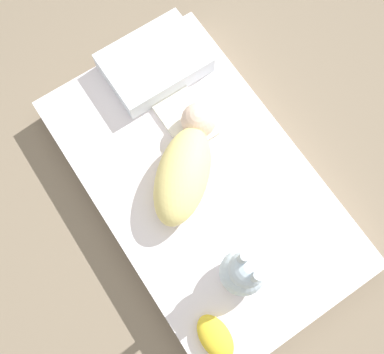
{
  "coord_description": "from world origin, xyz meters",
  "views": [
    {
      "loc": [
        0.38,
        -0.29,
        1.78
      ],
      "look_at": [
        -0.02,
        -0.03,
        0.19
      ],
      "focal_mm": 42.0,
      "sensor_mm": 36.0,
      "label": 1
    }
  ],
  "objects_px": {
    "swaddled_baby": "(185,166)",
    "turtle_plush": "(216,339)",
    "bunny_plush": "(244,271)",
    "pillow": "(154,63)"
  },
  "relations": [
    {
      "from": "swaddled_baby",
      "to": "bunny_plush",
      "type": "height_order",
      "value": "bunny_plush"
    },
    {
      "from": "turtle_plush",
      "to": "pillow",
      "type": "bearing_deg",
      "value": 158.88
    },
    {
      "from": "bunny_plush",
      "to": "turtle_plush",
      "type": "xyz_separation_m",
      "value": [
        0.13,
        -0.2,
        -0.09
      ]
    },
    {
      "from": "turtle_plush",
      "to": "swaddled_baby",
      "type": "bearing_deg",
      "value": 156.35
    },
    {
      "from": "pillow",
      "to": "swaddled_baby",
      "type": "bearing_deg",
      "value": -17.78
    },
    {
      "from": "swaddled_baby",
      "to": "turtle_plush",
      "type": "bearing_deg",
      "value": -154.91
    },
    {
      "from": "pillow",
      "to": "turtle_plush",
      "type": "xyz_separation_m",
      "value": [
        1.0,
        -0.39,
        -0.01
      ]
    },
    {
      "from": "swaddled_baby",
      "to": "turtle_plush",
      "type": "height_order",
      "value": "swaddled_baby"
    },
    {
      "from": "swaddled_baby",
      "to": "turtle_plush",
      "type": "xyz_separation_m",
      "value": [
        0.56,
        -0.25,
        -0.05
      ]
    },
    {
      "from": "bunny_plush",
      "to": "swaddled_baby",
      "type": "bearing_deg",
      "value": 173.39
    }
  ]
}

